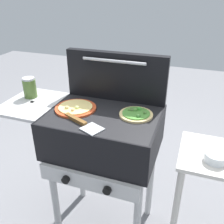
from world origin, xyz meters
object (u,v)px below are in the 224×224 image
(topping_bowl_near, at_px, (215,157))
(grill, at_px, (102,135))
(pizza_cheese, at_px, (75,108))
(sauce_jar, at_px, (30,88))
(spatula, at_px, (82,123))
(prep_table, at_px, (215,188))
(pizza_veggie, at_px, (136,114))

(topping_bowl_near, bearing_deg, grill, 175.21)
(grill, height_order, pizza_cheese, pizza_cheese)
(sauce_jar, bearing_deg, spatula, -24.52)
(grill, xyz_separation_m, spatula, (-0.05, -0.14, 0.15))
(prep_table, bearing_deg, grill, -179.63)
(pizza_veggie, relative_size, topping_bowl_near, 1.70)
(pizza_veggie, xyz_separation_m, spatula, (-0.24, -0.19, -0.00))
(grill, bearing_deg, pizza_veggie, 13.76)
(pizza_veggie, bearing_deg, prep_table, -5.05)
(pizza_cheese, distance_m, topping_bowl_near, 0.80)
(pizza_veggie, bearing_deg, spatula, -141.54)
(sauce_jar, height_order, topping_bowl_near, sauce_jar)
(pizza_veggie, xyz_separation_m, pizza_cheese, (-0.36, -0.05, -0.00))
(pizza_veggie, relative_size, pizza_cheese, 0.78)
(grill, distance_m, topping_bowl_near, 0.63)
(sauce_jar, xyz_separation_m, prep_table, (1.19, -0.06, -0.42))
(sauce_jar, xyz_separation_m, spatula, (0.47, -0.21, -0.06))
(prep_table, bearing_deg, topping_bowl_near, -127.24)
(pizza_cheese, height_order, sauce_jar, sauce_jar)
(sauce_jar, height_order, spatula, sauce_jar)
(pizza_veggie, bearing_deg, grill, -166.24)
(grill, height_order, prep_table, grill)
(pizza_cheese, relative_size, prep_table, 0.31)
(pizza_cheese, xyz_separation_m, prep_table, (0.84, 0.01, -0.36))
(sauce_jar, distance_m, prep_table, 1.26)
(pizza_cheese, distance_m, spatula, 0.18)
(topping_bowl_near, bearing_deg, pizza_veggie, 167.17)
(grill, height_order, topping_bowl_near, grill)
(prep_table, bearing_deg, spatula, -168.35)
(sauce_jar, relative_size, spatula, 0.50)
(pizza_cheese, xyz_separation_m, spatula, (0.11, -0.14, -0.00))
(grill, xyz_separation_m, pizza_veggie, (0.19, 0.05, 0.15))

